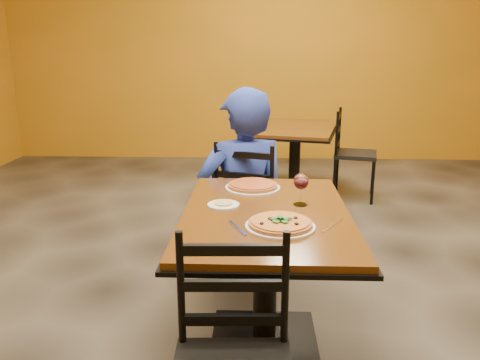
{
  "coord_description": "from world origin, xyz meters",
  "views": [
    {
      "loc": [
        -0.04,
        -2.68,
        1.51
      ],
      "look_at": [
        -0.13,
        -0.3,
        0.85
      ],
      "focal_mm": 35.42,
      "sensor_mm": 36.0,
      "label": 1
    }
  ],
  "objects_px": {
    "plate_main": "(280,226)",
    "pizza_main": "(280,223)",
    "chair_second_left": "(234,157)",
    "diner": "(243,182)",
    "chair_second_right": "(356,155)",
    "plate_far": "(253,188)",
    "side_plate": "(223,205)",
    "pizza_far": "(253,185)",
    "chair_main_far": "(253,205)",
    "wine_glass": "(301,188)",
    "table_second": "(295,145)",
    "table_main": "(265,248)"
  },
  "relations": [
    {
      "from": "plate_main",
      "to": "pizza_main",
      "type": "xyz_separation_m",
      "value": [
        0.0,
        0.0,
        0.02
      ]
    },
    {
      "from": "chair_second_left",
      "to": "diner",
      "type": "relative_size",
      "value": 0.67
    },
    {
      "from": "chair_second_right",
      "to": "plate_main",
      "type": "bearing_deg",
      "value": 175.49
    },
    {
      "from": "plate_far",
      "to": "side_plate",
      "type": "height_order",
      "value": "same"
    },
    {
      "from": "pizza_far",
      "to": "side_plate",
      "type": "xyz_separation_m",
      "value": [
        -0.14,
        -0.31,
        -0.02
      ]
    },
    {
      "from": "chair_main_far",
      "to": "plate_main",
      "type": "relative_size",
      "value": 3.0
    },
    {
      "from": "chair_second_right",
      "to": "pizza_far",
      "type": "relative_size",
      "value": 3.3
    },
    {
      "from": "pizza_main",
      "to": "wine_glass",
      "type": "xyz_separation_m",
      "value": [
        0.12,
        0.32,
        0.07
      ]
    },
    {
      "from": "chair_main_far",
      "to": "diner",
      "type": "bearing_deg",
      "value": 47.58
    },
    {
      "from": "plate_main",
      "to": "side_plate",
      "type": "relative_size",
      "value": 1.94
    },
    {
      "from": "diner",
      "to": "wine_glass",
      "type": "distance_m",
      "value": 0.89
    },
    {
      "from": "chair_second_right",
      "to": "table_second",
      "type": "bearing_deg",
      "value": 103.15
    },
    {
      "from": "table_second",
      "to": "side_plate",
      "type": "xyz_separation_m",
      "value": [
        -0.55,
        -2.57,
        0.2
      ]
    },
    {
      "from": "side_plate",
      "to": "wine_glass",
      "type": "distance_m",
      "value": 0.4
    },
    {
      "from": "chair_second_left",
      "to": "pizza_main",
      "type": "bearing_deg",
      "value": 23.1
    },
    {
      "from": "chair_second_left",
      "to": "table_second",
      "type": "bearing_deg",
      "value": 106.19
    },
    {
      "from": "chair_second_right",
      "to": "plate_far",
      "type": "xyz_separation_m",
      "value": [
        -1.04,
        -2.25,
        0.29
      ]
    },
    {
      "from": "table_second",
      "to": "diner",
      "type": "distance_m",
      "value": 1.79
    },
    {
      "from": "plate_main",
      "to": "pizza_far",
      "type": "distance_m",
      "value": 0.61
    },
    {
      "from": "table_second",
      "to": "chair_main_far",
      "type": "height_order",
      "value": "chair_main_far"
    },
    {
      "from": "pizza_main",
      "to": "pizza_far",
      "type": "bearing_deg",
      "value": 102.09
    },
    {
      "from": "table_second",
      "to": "chair_main_far",
      "type": "xyz_separation_m",
      "value": [
        -0.42,
        -1.69,
        -0.09
      ]
    },
    {
      "from": "chair_main_far",
      "to": "diner",
      "type": "relative_size",
      "value": 0.73
    },
    {
      "from": "plate_far",
      "to": "pizza_far",
      "type": "distance_m",
      "value": 0.02
    },
    {
      "from": "table_main",
      "to": "wine_glass",
      "type": "height_order",
      "value": "wine_glass"
    },
    {
      "from": "side_plate",
      "to": "table_main",
      "type": "bearing_deg",
      "value": -18.42
    },
    {
      "from": "chair_second_left",
      "to": "chair_main_far",
      "type": "bearing_deg",
      "value": 23.33
    },
    {
      "from": "plate_main",
      "to": "chair_second_right",
      "type": "bearing_deg",
      "value": 72.35
    },
    {
      "from": "table_second",
      "to": "pizza_main",
      "type": "distance_m",
      "value": 2.88
    },
    {
      "from": "diner",
      "to": "table_main",
      "type": "bearing_deg",
      "value": 83.09
    },
    {
      "from": "chair_second_left",
      "to": "diner",
      "type": "height_order",
      "value": "diner"
    },
    {
      "from": "chair_second_right",
      "to": "side_plate",
      "type": "relative_size",
      "value": 5.78
    },
    {
      "from": "chair_second_left",
      "to": "wine_glass",
      "type": "distance_m",
      "value": 2.61
    },
    {
      "from": "chair_main_far",
      "to": "pizza_far",
      "type": "height_order",
      "value": "chair_main_far"
    },
    {
      "from": "pizza_far",
      "to": "wine_glass",
      "type": "bearing_deg",
      "value": -49.04
    },
    {
      "from": "table_second",
      "to": "diner",
      "type": "xyz_separation_m",
      "value": [
        -0.48,
        -1.73,
        0.08
      ]
    },
    {
      "from": "table_second",
      "to": "plate_far",
      "type": "xyz_separation_m",
      "value": [
        -0.41,
        -2.25,
        0.2
      ]
    },
    {
      "from": "table_main",
      "to": "diner",
      "type": "relative_size",
      "value": 0.96
    },
    {
      "from": "chair_main_far",
      "to": "pizza_far",
      "type": "xyz_separation_m",
      "value": [
        0.01,
        -0.56,
        0.31
      ]
    },
    {
      "from": "pizza_far",
      "to": "chair_second_left",
      "type": "bearing_deg",
      "value": 95.51
    },
    {
      "from": "pizza_main",
      "to": "plate_far",
      "type": "relative_size",
      "value": 0.92
    },
    {
      "from": "table_main",
      "to": "chair_second_left",
      "type": "height_order",
      "value": "chair_second_left"
    },
    {
      "from": "chair_second_left",
      "to": "plate_main",
      "type": "bearing_deg",
      "value": 23.1
    },
    {
      "from": "diner",
      "to": "plate_far",
      "type": "relative_size",
      "value": 4.13
    },
    {
      "from": "table_second",
      "to": "plate_main",
      "type": "relative_size",
      "value": 4.32
    },
    {
      "from": "table_second",
      "to": "pizza_main",
      "type": "xyz_separation_m",
      "value": [
        -0.28,
        -2.85,
        0.22
      ]
    },
    {
      "from": "pizza_far",
      "to": "table_main",
      "type": "bearing_deg",
      "value": -79.74
    },
    {
      "from": "chair_main_far",
      "to": "wine_glass",
      "type": "distance_m",
      "value": 0.96
    },
    {
      "from": "chair_second_left",
      "to": "wine_glass",
      "type": "relative_size",
      "value": 4.75
    },
    {
      "from": "pizza_main",
      "to": "table_second",
      "type": "bearing_deg",
      "value": 84.37
    }
  ]
}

